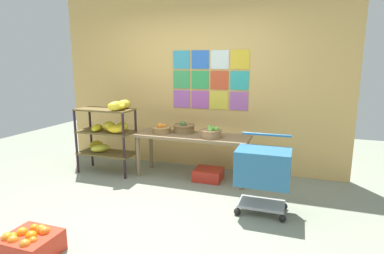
{
  "coord_description": "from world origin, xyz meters",
  "views": [
    {
      "loc": [
        1.58,
        -2.92,
        1.65
      ],
      "look_at": [
        0.18,
        1.14,
        0.8
      ],
      "focal_mm": 29.26,
      "sensor_mm": 36.0,
      "label": 1
    }
  ],
  "objects_px": {
    "display_table": "(192,140)",
    "produce_crate_under_table": "(208,174)",
    "banana_shelf_unit": "(110,127)",
    "orange_crate_foreground": "(31,244)",
    "fruit_basket_back_right": "(184,128)",
    "shopping_cart": "(263,169)",
    "fruit_basket_back_left": "(162,128)",
    "fruit_basket_centre": "(211,132)"
  },
  "relations": [
    {
      "from": "orange_crate_foreground",
      "to": "shopping_cart",
      "type": "relative_size",
      "value": 0.5
    },
    {
      "from": "orange_crate_foreground",
      "to": "shopping_cart",
      "type": "height_order",
      "value": "shopping_cart"
    },
    {
      "from": "display_table",
      "to": "fruit_basket_centre",
      "type": "height_order",
      "value": "fruit_basket_centre"
    },
    {
      "from": "fruit_basket_back_right",
      "to": "banana_shelf_unit",
      "type": "bearing_deg",
      "value": -163.22
    },
    {
      "from": "fruit_basket_back_left",
      "to": "orange_crate_foreground",
      "type": "distance_m",
      "value": 2.4
    },
    {
      "from": "fruit_basket_back_right",
      "to": "shopping_cart",
      "type": "relative_size",
      "value": 0.39
    },
    {
      "from": "fruit_basket_back_right",
      "to": "orange_crate_foreground",
      "type": "height_order",
      "value": "fruit_basket_back_right"
    },
    {
      "from": "shopping_cart",
      "to": "produce_crate_under_table",
      "type": "bearing_deg",
      "value": 149.81
    },
    {
      "from": "display_table",
      "to": "fruit_basket_back_right",
      "type": "xyz_separation_m",
      "value": [
        -0.17,
        0.11,
        0.15
      ]
    },
    {
      "from": "display_table",
      "to": "produce_crate_under_table",
      "type": "xyz_separation_m",
      "value": [
        0.26,
        -0.03,
        -0.49
      ]
    },
    {
      "from": "display_table",
      "to": "shopping_cart",
      "type": "xyz_separation_m",
      "value": [
        1.12,
        -0.82,
        -0.06
      ]
    },
    {
      "from": "fruit_basket_back_left",
      "to": "shopping_cart",
      "type": "bearing_deg",
      "value": -26.62
    },
    {
      "from": "banana_shelf_unit",
      "to": "produce_crate_under_table",
      "type": "distance_m",
      "value": 1.65
    },
    {
      "from": "fruit_basket_centre",
      "to": "display_table",
      "type": "bearing_deg",
      "value": 166.35
    },
    {
      "from": "fruit_basket_centre",
      "to": "fruit_basket_back_left",
      "type": "relative_size",
      "value": 1.02
    },
    {
      "from": "banana_shelf_unit",
      "to": "produce_crate_under_table",
      "type": "relative_size",
      "value": 2.85
    },
    {
      "from": "fruit_basket_back_left",
      "to": "shopping_cart",
      "type": "xyz_separation_m",
      "value": [
        1.6,
        -0.8,
        -0.2
      ]
    },
    {
      "from": "banana_shelf_unit",
      "to": "shopping_cart",
      "type": "bearing_deg",
      "value": -14.27
    },
    {
      "from": "banana_shelf_unit",
      "to": "display_table",
      "type": "relative_size",
      "value": 0.68
    },
    {
      "from": "display_table",
      "to": "produce_crate_under_table",
      "type": "height_order",
      "value": "display_table"
    },
    {
      "from": "fruit_basket_back_right",
      "to": "produce_crate_under_table",
      "type": "height_order",
      "value": "fruit_basket_back_right"
    },
    {
      "from": "display_table",
      "to": "shopping_cart",
      "type": "relative_size",
      "value": 1.92
    },
    {
      "from": "display_table",
      "to": "produce_crate_under_table",
      "type": "relative_size",
      "value": 4.19
    },
    {
      "from": "produce_crate_under_table",
      "to": "orange_crate_foreground",
      "type": "distance_m",
      "value": 2.49
    },
    {
      "from": "produce_crate_under_table",
      "to": "fruit_basket_back_left",
      "type": "bearing_deg",
      "value": 178.97
    },
    {
      "from": "shopping_cart",
      "to": "orange_crate_foreground",
      "type": "bearing_deg",
      "value": -127.83
    },
    {
      "from": "produce_crate_under_table",
      "to": "fruit_basket_back_right",
      "type": "bearing_deg",
      "value": 161.69
    },
    {
      "from": "banana_shelf_unit",
      "to": "display_table",
      "type": "bearing_deg",
      "value": 9.6
    },
    {
      "from": "banana_shelf_unit",
      "to": "orange_crate_foreground",
      "type": "bearing_deg",
      "value": -75.15
    },
    {
      "from": "banana_shelf_unit",
      "to": "fruit_basket_centre",
      "type": "bearing_deg",
      "value": 5.0
    },
    {
      "from": "fruit_basket_back_right",
      "to": "orange_crate_foreground",
      "type": "relative_size",
      "value": 0.77
    },
    {
      "from": "banana_shelf_unit",
      "to": "fruit_basket_back_left",
      "type": "distance_m",
      "value": 0.8
    },
    {
      "from": "fruit_basket_back_left",
      "to": "produce_crate_under_table",
      "type": "distance_m",
      "value": 0.97
    },
    {
      "from": "fruit_basket_back_right",
      "to": "fruit_basket_back_left",
      "type": "bearing_deg",
      "value": -157.35
    },
    {
      "from": "fruit_basket_back_right",
      "to": "produce_crate_under_table",
      "type": "relative_size",
      "value": 0.84
    },
    {
      "from": "produce_crate_under_table",
      "to": "banana_shelf_unit",
      "type": "bearing_deg",
      "value": -173.07
    },
    {
      "from": "produce_crate_under_table",
      "to": "orange_crate_foreground",
      "type": "xyz_separation_m",
      "value": [
        -0.95,
        -2.3,
        0.03
      ]
    },
    {
      "from": "banana_shelf_unit",
      "to": "shopping_cart",
      "type": "relative_size",
      "value": 1.3
    },
    {
      "from": "fruit_basket_back_left",
      "to": "fruit_basket_back_right",
      "type": "relative_size",
      "value": 0.9
    },
    {
      "from": "shopping_cart",
      "to": "fruit_basket_centre",
      "type": "bearing_deg",
      "value": 149.96
    },
    {
      "from": "banana_shelf_unit",
      "to": "orange_crate_foreground",
      "type": "relative_size",
      "value": 2.6
    },
    {
      "from": "banana_shelf_unit",
      "to": "shopping_cart",
      "type": "distance_m",
      "value": 2.46
    }
  ]
}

